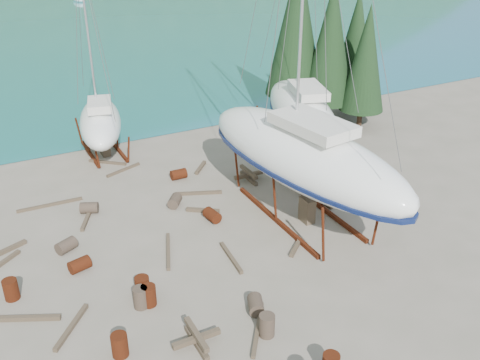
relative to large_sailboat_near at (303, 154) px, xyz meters
name	(u,v)px	position (x,y,z in m)	size (l,w,h in m)	color
ground	(255,250)	(-3.48, -1.66, -3.36)	(600.00, 600.00, 0.00)	#6B6554
cypress_near_right	(331,42)	(9.02, 10.34, 2.43)	(3.60, 3.60, 10.00)	black
cypress_mid_right	(366,59)	(10.52, 8.34, 1.56)	(3.06, 3.06, 8.50)	black
cypress_back_left	(297,26)	(7.52, 12.34, 3.30)	(4.14, 4.14, 11.50)	black
cypress_far_right	(356,43)	(12.02, 11.34, 1.85)	(3.24, 3.24, 9.00)	black
large_sailboat_near	(303,154)	(0.00, 0.00, 0.00)	(5.71, 13.69, 20.90)	white
large_sailboat_far	(302,111)	(4.32, 6.51, -0.57)	(6.32, 11.23, 17.07)	white
small_sailboat_shore	(100,122)	(-6.67, 12.32, -1.27)	(4.37, 8.31, 12.69)	white
worker	(317,176)	(2.38, 1.97, -2.54)	(0.60, 0.40, 1.65)	#121F51
drum_0	(120,345)	(-10.72, -5.11, -2.92)	(0.58, 0.58, 0.88)	#5D260F
drum_1	(256,305)	(-5.47, -5.28, -3.07)	(0.58, 0.58, 0.88)	#2D2823
drum_2	(80,265)	(-10.85, 0.46, -3.07)	(0.58, 0.58, 0.88)	#5D260F
drum_4	(179,174)	(-3.85, 6.66, -3.07)	(0.58, 0.58, 0.88)	#5D260F
drum_5	(267,325)	(-5.75, -6.60, -2.92)	(0.58, 0.58, 0.88)	#2D2823
drum_6	(212,215)	(-4.10, 1.58, -3.07)	(0.58, 0.58, 0.88)	#5D260F
drum_8	(11,289)	(-13.65, -0.17, -2.92)	(0.58, 0.58, 0.88)	#5D260F
drum_9	(89,208)	(-9.31, 5.16, -3.07)	(0.58, 0.58, 0.88)	#2D2823
drum_10	(149,295)	(-8.96, -3.04, -2.92)	(0.58, 0.58, 0.88)	#5D260F
drum_11	(175,201)	(-5.20, 3.81, -3.07)	(0.58, 0.58, 0.88)	#2D2823
drum_14	(142,287)	(-9.01, -2.40, -2.92)	(0.58, 0.58, 0.88)	#5D260F
drum_15	(66,246)	(-11.05, 2.20, -3.07)	(0.58, 0.58, 0.88)	#2D2823
drum_16	(141,298)	(-9.28, -3.01, -2.92)	(0.58, 0.58, 0.88)	#2D2823
timber_0	(123,170)	(-6.37, 9.15, -3.29)	(0.14, 2.36, 0.14)	brown
timber_1	(320,200)	(1.74, 0.69, -3.26)	(0.19, 1.95, 0.19)	brown
timber_2	(5,251)	(-13.56, 3.36, -3.27)	(0.19, 2.07, 0.19)	brown
timber_3	(258,329)	(-5.94, -6.27, -3.29)	(0.15, 2.85, 0.15)	brown
timber_4	(86,220)	(-9.65, 4.42, -3.28)	(0.17, 1.98, 0.17)	brown
timber_5	(231,257)	(-4.77, -1.79, -3.28)	(0.16, 2.42, 0.16)	brown
timber_6	(201,168)	(-2.21, 7.28, -3.27)	(0.19, 1.63, 0.19)	brown
timber_7	(296,247)	(-1.80, -2.46, -3.27)	(0.17, 1.47, 0.17)	brown
timber_8	(203,210)	(-4.18, 2.56, -3.27)	(0.19, 1.71, 0.19)	brown
timber_9	(107,162)	(-6.92, 10.62, -3.29)	(0.15, 2.40, 0.15)	brown
timber_10	(199,193)	(-3.61, 4.40, -3.28)	(0.16, 2.52, 0.16)	brown
timber_11	(168,251)	(-7.04, -0.03, -3.28)	(0.15, 2.80, 0.15)	brown
timber_12	(71,327)	(-11.95, -3.00, -3.28)	(0.17, 2.44, 0.17)	brown
timber_14	(20,318)	(-13.57, -1.65, -3.27)	(0.18, 3.03, 0.18)	brown
timber_15	(50,205)	(-10.98, 6.82, -3.29)	(0.15, 3.30, 0.15)	brown
timber_pile_fore	(197,339)	(-8.20, -5.91, -3.06)	(1.80, 1.80, 0.60)	brown
timber_pile_aft	(249,175)	(-0.36, 4.69, -3.06)	(1.80, 1.80, 0.60)	brown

